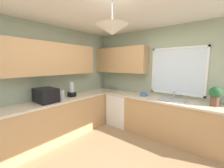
# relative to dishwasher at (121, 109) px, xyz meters

# --- Properties ---
(room_shell) EXTENTS (3.97, 3.96, 2.63)m
(room_shell) POSITION_rel_dishwasher_xyz_m (0.12, -1.02, 1.41)
(room_shell) COLOR #9EAD8E
(room_shell) RESTS_ON ground_plane
(counter_run_left) EXTENTS (0.65, 3.57, 0.90)m
(counter_run_left) POSITION_rel_dishwasher_xyz_m (-0.66, -1.58, 0.02)
(counter_run_left) COLOR tan
(counter_run_left) RESTS_ON ground_plane
(counter_run_back) EXTENTS (3.06, 0.65, 0.90)m
(counter_run_back) POSITION_rel_dishwasher_xyz_m (1.16, 0.03, 0.02)
(counter_run_back) COLOR tan
(counter_run_back) RESTS_ON ground_plane
(dishwasher) EXTENTS (0.60, 0.60, 0.86)m
(dishwasher) POSITION_rel_dishwasher_xyz_m (0.00, 0.00, 0.00)
(dishwasher) COLOR white
(dishwasher) RESTS_ON ground_plane
(microwave) EXTENTS (0.48, 0.36, 0.29)m
(microwave) POSITION_rel_dishwasher_xyz_m (-0.66, -1.78, 0.62)
(microwave) COLOR black
(microwave) RESTS_ON counter_run_left
(kettle) EXTENTS (0.13, 0.13, 0.20)m
(kettle) POSITION_rel_dishwasher_xyz_m (-0.64, -1.44, 0.57)
(kettle) COLOR #B7B7BC
(kettle) RESTS_ON counter_run_left
(sink_assembly) EXTENTS (0.56, 0.40, 0.19)m
(sink_assembly) POSITION_rel_dishwasher_xyz_m (1.34, 0.04, 0.49)
(sink_assembly) COLOR #9EA0A5
(sink_assembly) RESTS_ON counter_run_back
(potted_plant) EXTENTS (0.21, 0.21, 0.37)m
(potted_plant) POSITION_rel_dishwasher_xyz_m (2.09, 0.08, 0.69)
(potted_plant) COLOR brown
(potted_plant) RESTS_ON counter_run_back
(bowl) EXTENTS (0.19, 0.19, 0.09)m
(bowl) POSITION_rel_dishwasher_xyz_m (0.67, 0.03, 0.52)
(bowl) COLOR #4C7099
(bowl) RESTS_ON counter_run_back
(blender_appliance) EXTENTS (0.15, 0.15, 0.36)m
(blender_appliance) POSITION_rel_dishwasher_xyz_m (-0.66, -1.15, 0.64)
(blender_appliance) COLOR black
(blender_appliance) RESTS_ON counter_run_left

